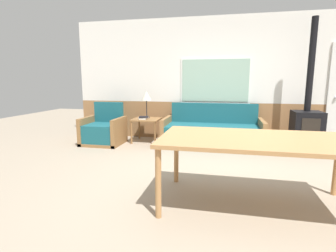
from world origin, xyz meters
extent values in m
plane|color=gray|center=(0.00, 0.00, 0.00)|extent=(16.00, 16.00, 0.00)
cube|color=#996B42|center=(0.00, 2.63, 0.43)|extent=(7.20, 0.06, 0.86)
cube|color=white|center=(0.00, 2.63, 1.78)|extent=(7.20, 0.06, 1.84)
cube|color=white|center=(-0.38, 2.59, 1.34)|extent=(1.52, 0.01, 0.99)
cube|color=#99BCA8|center=(-0.38, 2.58, 1.34)|extent=(1.44, 0.02, 0.91)
cube|color=olive|center=(-0.38, 2.04, 0.03)|extent=(2.01, 0.90, 0.06)
cube|color=#195660|center=(-0.38, 2.02, 0.25)|extent=(1.85, 0.82, 0.37)
cube|color=#195660|center=(-0.38, 2.44, 0.64)|extent=(1.85, 0.10, 0.42)
cube|color=olive|center=(-1.34, 2.04, 0.29)|extent=(0.08, 0.90, 0.57)
cube|color=olive|center=(0.58, 2.04, 0.29)|extent=(0.08, 0.90, 0.57)
cube|color=olive|center=(-2.65, 1.73, 0.03)|extent=(0.81, 0.72, 0.06)
cube|color=#195660|center=(-2.65, 1.71, 0.25)|extent=(0.65, 0.64, 0.37)
cube|color=#195660|center=(-2.65, 2.04, 0.65)|extent=(0.65, 0.10, 0.44)
cube|color=olive|center=(-3.02, 1.73, 0.29)|extent=(0.08, 0.72, 0.57)
cube|color=olive|center=(-2.29, 1.73, 0.29)|extent=(0.08, 0.72, 0.57)
cube|color=olive|center=(-1.81, 2.14, 0.50)|extent=(0.58, 0.58, 0.03)
cylinder|color=olive|center=(-2.08, 1.87, 0.24)|extent=(0.04, 0.04, 0.49)
cylinder|color=olive|center=(-1.55, 1.87, 0.24)|extent=(0.04, 0.04, 0.49)
cylinder|color=olive|center=(-2.08, 2.40, 0.24)|extent=(0.04, 0.04, 0.49)
cylinder|color=olive|center=(-1.55, 2.40, 0.24)|extent=(0.04, 0.04, 0.49)
cylinder|color=#262628|center=(-1.84, 2.24, 0.53)|extent=(0.13, 0.13, 0.02)
cylinder|color=#262628|center=(-1.84, 2.24, 0.72)|extent=(0.02, 0.02, 0.37)
cone|color=beige|center=(-1.84, 2.24, 1.01)|extent=(0.22, 0.22, 0.20)
cube|color=white|center=(-1.86, 2.03, 0.53)|extent=(0.16, 0.17, 0.02)
cube|color=white|center=(-1.85, 2.03, 0.55)|extent=(0.20, 0.12, 0.02)
cube|color=black|center=(-1.85, 2.03, 0.57)|extent=(0.21, 0.18, 0.02)
cube|color=#B27F4C|center=(0.21, -0.51, 0.73)|extent=(2.02, 1.07, 0.04)
cylinder|color=#B27F4C|center=(-0.74, -0.99, 0.35)|extent=(0.06, 0.06, 0.71)
cylinder|color=#B27F4C|center=(-0.74, -0.03, 0.35)|extent=(0.06, 0.06, 0.71)
cylinder|color=#B27F4C|center=(1.15, -0.03, 0.35)|extent=(0.06, 0.06, 0.71)
cylinder|color=black|center=(1.18, 1.84, 0.05)|extent=(0.04, 0.04, 0.10)
cylinder|color=black|center=(1.59, 1.84, 0.05)|extent=(0.04, 0.04, 0.10)
cylinder|color=black|center=(1.18, 2.25, 0.05)|extent=(0.04, 0.04, 0.10)
cylinder|color=black|center=(1.59, 2.25, 0.05)|extent=(0.04, 0.04, 0.10)
cube|color=black|center=(1.39, 2.04, 0.43)|extent=(0.52, 0.51, 0.67)
cube|color=black|center=(1.39, 1.79, 0.43)|extent=(0.31, 0.01, 0.47)
cylinder|color=black|center=(1.39, 2.09, 1.62)|extent=(0.12, 0.12, 1.71)
sphere|color=silver|center=(2.02, 2.54, 1.00)|extent=(0.06, 0.06, 0.06)
camera|label=1|loc=(-0.14, -3.31, 1.33)|focal=28.00mm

